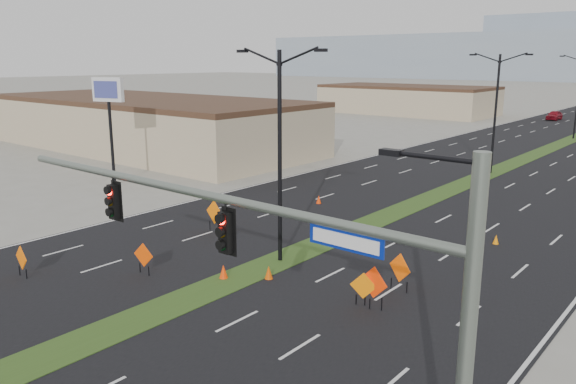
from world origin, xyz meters
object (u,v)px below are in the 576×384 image
Objects in this scene: construction_sign_5 at (400,269)px; cone_3 at (319,200)px; construction_sign_1 at (144,256)px; cone_1 at (269,272)px; cone_0 at (224,272)px; signal_mast at (281,264)px; streetlight_0 at (280,151)px; cone_2 at (496,239)px; construction_sign_0 at (21,259)px; pole_sign_west at (108,99)px; streetlight_1 at (496,110)px; construction_sign_3 at (363,287)px; car_left at (554,115)px; construction_sign_4 at (374,284)px; construction_sign_2 at (214,213)px.

construction_sign_5 is 2.94× the size of cone_3.
construction_sign_1 is 5.76m from cone_1.
cone_0 is (-6.71, -3.78, -0.66)m from construction_sign_5.
signal_mast is 1.63× the size of streetlight_0.
cone_2 is 12.41m from cone_3.
pole_sign_west is at bearing 138.34° from construction_sign_0.
streetlight_1 is 30.82m from construction_sign_3.
streetlight_1 reaches higher than construction_sign_0.
pole_sign_west is at bearing 167.62° from streetlight_0.
pole_sign_west is at bearing -131.65° from streetlight_1.
signal_mast is 11.31m from construction_sign_5.
car_left is 81.66m from cone_0.
construction_sign_4 is at bearing 2.65° from construction_sign_3.
construction_sign_1 is at bearing -146.13° from cone_1.
construction_sign_3 is 0.45m from construction_sign_4.
cone_3 is at bearing 117.22° from cone_1.
construction_sign_1 is (-12.19, 4.71, -3.92)m from signal_mast.
signal_mast is at bearing -85.96° from cone_2.
construction_sign_2 reaches higher than construction_sign_0.
cone_0 is at bearing -97.46° from streetlight_0.
streetlight_0 reaches higher than signal_mast.
streetlight_1 is 30.71m from construction_sign_4.
construction_sign_2 is at bearing -95.07° from cone_3.
cone_0 is at bearing -84.71° from car_left.
construction_sign_5 reaches higher than cone_3.
construction_sign_5 is (-0.03, 2.13, -0.03)m from construction_sign_4.
construction_sign_2 is at bearing 168.08° from streetlight_0.
construction_sign_4 is 2.59× the size of cone_0.
construction_sign_3 is 0.85× the size of construction_sign_5.
construction_sign_4 is at bearing -29.37° from pole_sign_west.
cone_2 is (7.20, -18.76, -5.15)m from streetlight_1.
streetlight_1 is 18.96× the size of cone_2.
signal_mast is 24.21× the size of cone_0.
streetlight_1 reaches higher than pole_sign_west.
construction_sign_0 is 10.38m from construction_sign_2.
construction_sign_5 is at bearing 1.04° from construction_sign_2.
streetlight_1 is at bearing 102.69° from signal_mast.
cone_2 is (14.75, 18.24, -0.60)m from construction_sign_0.
streetlight_0 is 7.87m from construction_sign_1.
pole_sign_west reaches higher than construction_sign_3.
cone_0 is 1.27× the size of cone_2.
construction_sign_3 is 2.14× the size of cone_0.
signal_mast reaches higher than cone_1.
pole_sign_west is (-17.20, 9.87, 5.80)m from construction_sign_1.
cone_0 reaches higher than cone_1.
construction_sign_3 is at bearing -29.88° from pole_sign_west.
construction_sign_2 is 3.47× the size of cone_2.
signal_mast is 38.96m from streetlight_1.
streetlight_0 reaches higher than construction_sign_4.
construction_sign_1 is at bearing -129.72° from construction_sign_5.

